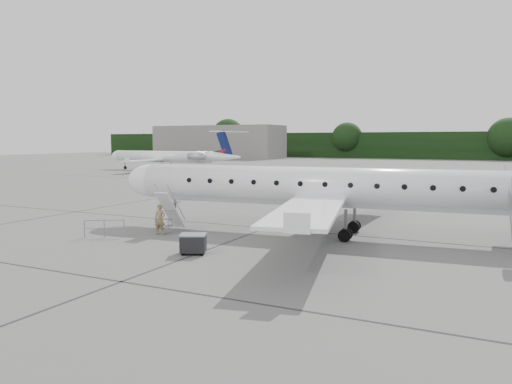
% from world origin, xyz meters
% --- Properties ---
extents(ground, '(320.00, 320.00, 0.00)m').
position_xyz_m(ground, '(0.00, 0.00, 0.00)').
color(ground, '#5B5B59').
rests_on(ground, ground).
extents(treeline, '(260.00, 4.00, 8.00)m').
position_xyz_m(treeline, '(0.00, 130.00, 4.00)').
color(treeline, black).
rests_on(treeline, ground).
extents(terminal_building, '(40.00, 14.00, 10.00)m').
position_xyz_m(terminal_building, '(-70.00, 110.00, 5.00)').
color(terminal_building, slate).
rests_on(terminal_building, ground).
extents(main_regional_jet, '(32.64, 24.92, 7.86)m').
position_xyz_m(main_regional_jet, '(0.44, 3.08, 3.93)').
color(main_regional_jet, white).
rests_on(main_regional_jet, ground).
extents(airstair, '(1.05, 2.19, 2.46)m').
position_xyz_m(airstair, '(-8.67, -0.02, 1.23)').
color(airstair, white).
rests_on(airstair, ground).
extents(passenger, '(0.74, 0.57, 1.80)m').
position_xyz_m(passenger, '(-8.55, -1.23, 0.90)').
color(passenger, olive).
rests_on(passenger, ground).
extents(safety_railing, '(1.94, 1.17, 1.00)m').
position_xyz_m(safety_railing, '(-10.86, -3.31, 0.50)').
color(safety_railing, gray).
rests_on(safety_railing, ground).
extents(baggage_cart, '(1.49, 1.38, 1.03)m').
position_xyz_m(baggage_cart, '(-4.08, -4.52, 0.52)').
color(baggage_cart, black).
rests_on(baggage_cart, ground).
extents(bg_regional_left, '(28.29, 21.12, 7.14)m').
position_xyz_m(bg_regional_left, '(-46.20, 49.31, 3.57)').
color(bg_regional_left, white).
rests_on(bg_regional_left, ground).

